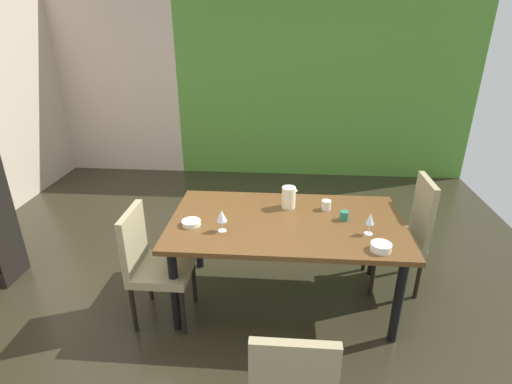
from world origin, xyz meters
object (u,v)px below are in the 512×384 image
(chair_right_far, at_px, (406,230))
(cup_center, at_px, (326,205))
(wine_glass_right, at_px, (222,216))
(serving_bowl_left, at_px, (381,247))
(chair_head_near, at_px, (292,383))
(chair_left_near, at_px, (151,261))
(serving_bowl_south, at_px, (191,223))
(cup_rear, at_px, (344,216))
(wine_glass_front, at_px, (370,220))
(dining_table, at_px, (286,229))
(pitcher_corner, at_px, (289,197))

(chair_right_far, height_order, cup_center, chair_right_far)
(wine_glass_right, distance_m, serving_bowl_left, 1.15)
(chair_head_near, bearing_deg, chair_left_near, 136.17)
(chair_right_far, relative_size, serving_bowl_south, 7.02)
(serving_bowl_south, distance_m, cup_rear, 1.20)
(wine_glass_right, bearing_deg, serving_bowl_left, -9.34)
(cup_center, bearing_deg, chair_right_far, 5.48)
(wine_glass_front, bearing_deg, wine_glass_right, -178.00)
(chair_left_near, bearing_deg, serving_bowl_left, 86.54)
(serving_bowl_south, relative_size, cup_rear, 1.98)
(chair_right_far, bearing_deg, wine_glass_front, 137.11)
(cup_rear, xyz_separation_m, cup_center, (-0.13, 0.17, 0.00))
(wine_glass_right, bearing_deg, chair_left_near, -171.13)
(cup_rear, bearing_deg, dining_table, -173.95)
(dining_table, height_order, wine_glass_front, wine_glass_front)
(chair_head_near, relative_size, cup_center, 11.10)
(wine_glass_right, distance_m, cup_center, 0.92)
(dining_table, bearing_deg, pitcher_corner, 86.32)
(chair_left_near, height_order, chair_right_far, chair_right_far)
(dining_table, relative_size, serving_bowl_left, 12.69)
(dining_table, xyz_separation_m, pitcher_corner, (0.02, 0.24, 0.17))
(pitcher_corner, bearing_deg, chair_right_far, 2.79)
(chair_head_near, height_order, cup_center, chair_head_near)
(wine_glass_front, distance_m, serving_bowl_south, 1.34)
(wine_glass_right, height_order, serving_bowl_left, wine_glass_right)
(dining_table, height_order, pitcher_corner, pitcher_corner)
(wine_glass_right, height_order, wine_glass_front, wine_glass_right)
(wine_glass_right, height_order, cup_center, wine_glass_right)
(serving_bowl_left, bearing_deg, wine_glass_right, 170.66)
(dining_table, distance_m, chair_right_far, 1.08)
(chair_right_far, xyz_separation_m, wine_glass_right, (-1.51, -0.49, 0.33))
(wine_glass_front, bearing_deg, cup_center, 125.75)
(cup_rear, height_order, cup_center, cup_center)
(serving_bowl_south, xyz_separation_m, pitcher_corner, (0.75, 0.37, 0.07))
(dining_table, xyz_separation_m, serving_bowl_south, (-0.73, -0.13, 0.10))
(dining_table, xyz_separation_m, chair_head_near, (0.05, -1.31, -0.17))
(dining_table, relative_size, chair_right_far, 1.80)
(chair_head_near, relative_size, serving_bowl_left, 6.26)
(cup_center, bearing_deg, dining_table, -145.94)
(serving_bowl_left, distance_m, pitcher_corner, 0.90)
(serving_bowl_south, xyz_separation_m, serving_bowl_left, (1.38, -0.26, 0.01))
(chair_right_far, bearing_deg, wine_glass_right, 108.10)
(chair_head_near, relative_size, wine_glass_right, 5.24)
(wine_glass_front, distance_m, cup_rear, 0.28)
(wine_glass_right, distance_m, serving_bowl_south, 0.28)
(chair_right_far, bearing_deg, cup_center, 95.48)
(wine_glass_right, distance_m, wine_glass_front, 1.09)
(chair_head_near, relative_size, wine_glass_front, 5.31)
(dining_table, distance_m, wine_glass_front, 0.66)
(wine_glass_front, height_order, pitcher_corner, pitcher_corner)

